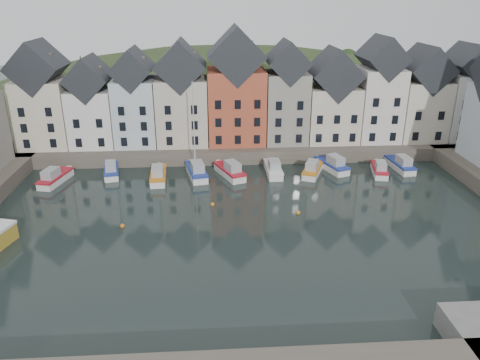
{
  "coord_description": "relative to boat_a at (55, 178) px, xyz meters",
  "views": [
    {
      "loc": [
        -4.02,
        -43.69,
        24.12
      ],
      "look_at": [
        -0.78,
        6.0,
        4.06
      ],
      "focal_mm": 35.0,
      "sensor_mm": 36.0,
      "label": 1
    }
  ],
  "objects": [
    {
      "name": "ground",
      "position": [
        25.26,
        -16.62,
        -0.74
      ],
      "size": [
        260.0,
        260.0,
        0.0
      ],
      "primitive_type": "plane",
      "color": "black",
      "rests_on": "ground"
    },
    {
      "name": "far_quay",
      "position": [
        25.26,
        13.38,
        0.26
      ],
      "size": [
        90.0,
        16.0,
        2.0
      ],
      "primitive_type": "cube",
      "color": "#50483D",
      "rests_on": "ground"
    },
    {
      "name": "hillside",
      "position": [
        25.27,
        39.38,
        -18.7
      ],
      "size": [
        153.6,
        70.4,
        64.0
      ],
      "color": "#24341A",
      "rests_on": "ground"
    },
    {
      "name": "far_terrace",
      "position": [
        28.47,
        11.38,
        8.13
      ],
      "size": [
        72.37,
        8.16,
        17.78
      ],
      "color": "beige",
      "rests_on": "far_quay"
    },
    {
      "name": "mooring_buoys",
      "position": [
        21.26,
        -11.29,
        -0.59
      ],
      "size": [
        20.5,
        5.5,
        0.5
      ],
      "color": "#C87317",
      "rests_on": "ground"
    },
    {
      "name": "boat_a",
      "position": [
        0.0,
        0.0,
        0.0
      ],
      "size": [
        3.49,
        6.8,
        2.5
      ],
      "rotation": [
        0.0,
        0.0,
        -0.24
      ],
      "color": "silver",
      "rests_on": "ground"
    },
    {
      "name": "boat_b",
      "position": [
        7.08,
        2.54,
        -0.03
      ],
      "size": [
        3.04,
        6.51,
        2.4
      ],
      "rotation": [
        0.0,
        0.0,
        0.18
      ],
      "color": "silver",
      "rests_on": "ground"
    },
    {
      "name": "boat_c",
      "position": [
        13.9,
        0.1,
        0.02
      ],
      "size": [
        2.43,
        6.75,
        2.55
      ],
      "rotation": [
        0.0,
        0.0,
        0.06
      ],
      "color": "silver",
      "rests_on": "ground"
    },
    {
      "name": "boat_d",
      "position": [
        19.14,
        1.09,
        0.13
      ],
      "size": [
        3.49,
        7.29,
        13.38
      ],
      "rotation": [
        0.0,
        0.0,
        0.2
      ],
      "color": "silver",
      "rests_on": "ground"
    },
    {
      "name": "boat_e",
      "position": [
        23.85,
        0.94,
        0.04
      ],
      "size": [
        4.53,
        7.15,
        2.63
      ],
      "rotation": [
        0.0,
        0.0,
        0.38
      ],
      "color": "silver",
      "rests_on": "ground"
    },
    {
      "name": "boat_f",
      "position": [
        30.04,
        1.49,
        0.01
      ],
      "size": [
        2.1,
        6.61,
        2.53
      ],
      "rotation": [
        0.0,
        0.0,
        0.01
      ],
      "color": "silver",
      "rests_on": "ground"
    },
    {
      "name": "boat_g",
      "position": [
        35.58,
        0.92,
        -0.01
      ],
      "size": [
        4.35,
        6.68,
        2.46
      ],
      "rotation": [
        0.0,
        0.0,
        -0.4
      ],
      "color": "silver",
      "rests_on": "ground"
    },
    {
      "name": "boat_h",
      "position": [
        38.77,
        2.57,
        0.04
      ],
      "size": [
        4.21,
        7.13,
        2.62
      ],
      "rotation": [
        0.0,
        0.0,
        0.33
      ],
      "color": "silver",
      "rests_on": "ground"
    },
    {
      "name": "boat_i",
      "position": [
        45.11,
        0.47,
        -0.06
      ],
      "size": [
        3.03,
        6.22,
        2.29
      ],
      "rotation": [
        0.0,
        0.0,
        -0.21
      ],
      "color": "silver",
      "rests_on": "ground"
    },
    {
      "name": "boat_j",
      "position": [
        48.81,
        2.09,
        -0.0
      ],
      "size": [
        2.58,
        6.63,
        2.49
      ],
      "rotation": [
        0.0,
        0.0,
        0.09
      ],
      "color": "silver",
      "rests_on": "ground"
    }
  ]
}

